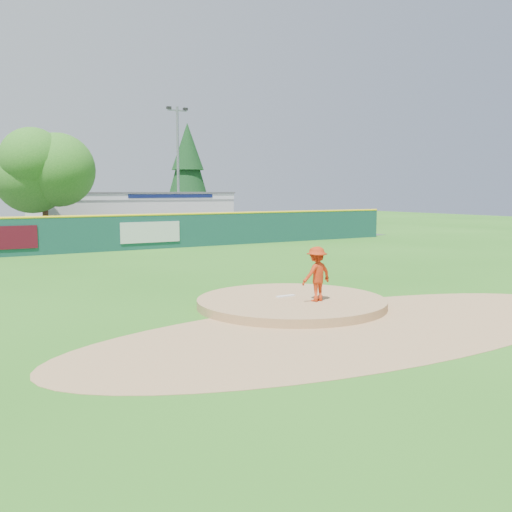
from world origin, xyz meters
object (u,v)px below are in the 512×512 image
van (132,234)px  deciduous_tree (44,172)px  pool_building_grp (130,212)px  conifer_tree (188,168)px  light_pole_right (178,164)px  pitcher (317,274)px

van → deciduous_tree: (-4.83, 2.68, 3.94)m
pool_building_grp → conifer_tree: (7.00, 4.01, 3.88)m
deciduous_tree → light_pole_right: size_ratio=0.74×
pool_building_grp → deciduous_tree: 11.01m
pool_building_grp → deciduous_tree: (-8.00, -6.99, 2.89)m
light_pole_right → pool_building_grp: bearing=135.1°
van → light_pole_right: light_pole_right is taller
pool_building_grp → light_pole_right: (3.00, -2.99, 3.88)m
deciduous_tree → light_pole_right: 11.75m
pitcher → pool_building_grp: 33.18m
pitcher → pool_building_grp: size_ratio=0.10×
van → conifer_tree: bearing=-13.4°
pool_building_grp → pitcher: bearing=-99.8°
deciduous_tree → conifer_tree: bearing=36.3°
deciduous_tree → conifer_tree: 18.63m
pitcher → pool_building_grp: pool_building_grp is taller
van → conifer_tree: (10.17, 13.68, 4.93)m
pool_building_grp → conifer_tree: conifer_tree is taller
pitcher → deciduous_tree: 26.05m
pitcher → light_pole_right: (8.62, 29.70, 4.52)m
van → conifer_tree: size_ratio=0.45×
conifer_tree → light_pole_right: bearing=-119.7°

